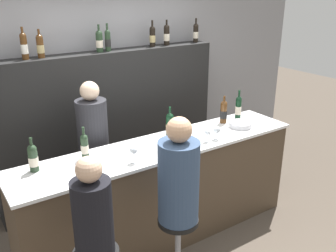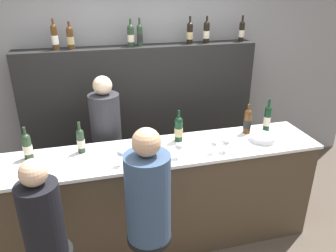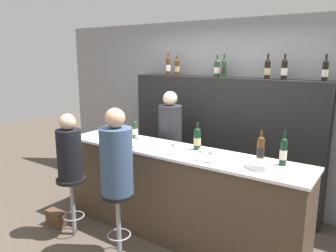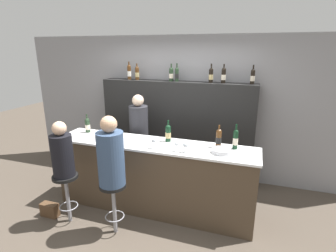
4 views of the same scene
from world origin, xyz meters
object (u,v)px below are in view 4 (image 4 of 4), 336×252
(guest_seated_left, at_px, (62,153))
(wine_bottle_backbar_5, at_px, (224,75))
(wine_bottle_counter_4, at_px, (235,139))
(wine_bottle_backbar_6, at_px, (253,76))
(wine_bottle_backbar_1, at_px, (137,73))
(wine_bottle_counter_1, at_px, (112,128))
(bartender, at_px, (139,145))
(wine_bottle_backbar_4, at_px, (211,75))
(wine_glass_1, at_px, (154,141))
(guest_seated_right, at_px, (111,156))
(handbag, at_px, (50,210))
(wine_bottle_counter_0, at_px, (88,125))
(metal_bowl, at_px, (221,151))
(wine_glass_3, at_px, (186,145))
(wine_bottle_backbar_2, at_px, (171,74))
(wine_bottle_counter_3, at_px, (219,138))
(wine_bottle_counter_2, at_px, (168,133))
(wine_bottle_backbar_3, at_px, (177,74))
(bar_stool_left, at_px, (66,186))
(wine_glass_0, at_px, (120,137))
(wine_glass_2, at_px, (177,144))
(wine_bottle_backbar_0, at_px, (129,72))
(bar_stool_right, at_px, (113,195))

(guest_seated_left, bearing_deg, wine_bottle_backbar_5, 44.81)
(wine_bottle_counter_4, xyz_separation_m, wine_bottle_backbar_6, (0.13, 1.00, 0.73))
(wine_bottle_backbar_1, height_order, wine_bottle_backbar_5, wine_bottle_backbar_5)
(wine_bottle_counter_1, distance_m, bartender, 0.65)
(wine_bottle_backbar_4, relative_size, wine_glass_1, 2.13)
(guest_seated_right, xyz_separation_m, handbag, (-1.08, 0.00, -1.00))
(wine_bottle_backbar_1, relative_size, wine_bottle_backbar_4, 0.94)
(wine_bottle_backbar_4, distance_m, wine_bottle_backbar_5, 0.21)
(wine_bottle_counter_0, distance_m, metal_bowl, 2.17)
(wine_glass_3, bearing_deg, wine_bottle_backbar_2, 115.22)
(wine_bottle_counter_3, relative_size, wine_bottle_backbar_2, 1.03)
(wine_bottle_counter_2, relative_size, wine_bottle_backbar_2, 1.05)
(wine_bottle_counter_0, bearing_deg, wine_bottle_backbar_3, 39.91)
(metal_bowl, bearing_deg, handbag, -165.37)
(wine_bottle_counter_0, height_order, bar_stool_left, wine_bottle_counter_0)
(wine_bottle_counter_4, xyz_separation_m, bar_stool_left, (-2.15, -0.82, -0.65))
(wine_bottle_counter_2, relative_size, wine_bottle_backbar_3, 1.03)
(wine_bottle_backbar_6, relative_size, handbag, 1.17)
(wine_bottle_counter_1, distance_m, wine_glass_0, 0.46)
(wine_bottle_backbar_2, distance_m, wine_glass_2, 1.62)
(wine_bottle_counter_4, distance_m, wine_bottle_backbar_6, 1.25)
(wine_bottle_backbar_1, height_order, wine_bottle_backbar_4, wine_bottle_backbar_4)
(wine_bottle_backbar_4, distance_m, handbag, 3.25)
(wine_bottle_backbar_0, distance_m, wine_bottle_backbar_4, 1.51)
(wine_bottle_counter_4, distance_m, metal_bowl, 0.28)
(wine_bottle_backbar_4, xyz_separation_m, wine_glass_2, (-0.19, -1.32, -0.78))
(wine_bottle_counter_3, distance_m, wine_glass_0, 1.37)
(wine_bottle_backbar_2, bearing_deg, wine_bottle_counter_2, -74.55)
(guest_seated_right, bearing_deg, wine_bottle_backbar_2, 83.90)
(wine_bottle_counter_2, bearing_deg, wine_glass_3, -43.12)
(wine_glass_0, height_order, guest_seated_left, guest_seated_left)
(bar_stool_right, height_order, guest_seated_right, guest_seated_right)
(wine_bottle_counter_0, height_order, bar_stool_right, wine_bottle_counter_0)
(wine_bottle_counter_3, bearing_deg, wine_bottle_backbar_0, 151.20)
(bartender, bearing_deg, wine_glass_3, -36.62)
(wine_bottle_counter_1, xyz_separation_m, bartender, (0.25, 0.43, -0.41))
(wine_bottle_backbar_5, bearing_deg, guest_seated_left, -135.19)
(wine_bottle_counter_2, bearing_deg, wine_bottle_backbar_1, 132.99)
(wine_bottle_counter_4, bearing_deg, wine_bottle_backbar_4, 117.99)
(wine_bottle_backbar_1, distance_m, wine_bottle_backbar_4, 1.35)
(wine_bottle_backbar_2, height_order, wine_bottle_backbar_5, wine_bottle_backbar_5)
(bartender, bearing_deg, wine_bottle_backbar_5, 23.95)
(wine_bottle_counter_1, relative_size, wine_glass_1, 2.03)
(wine_bottle_backbar_1, bearing_deg, wine_bottle_backbar_2, 0.00)
(wine_bottle_backbar_0, bearing_deg, wine_bottle_counter_4, -26.09)
(wine_bottle_counter_3, distance_m, bartender, 1.51)
(wine_bottle_counter_1, height_order, guest_seated_right, guest_seated_right)
(wine_bottle_counter_1, bearing_deg, bar_stool_left, -109.19)
(wine_glass_3, bearing_deg, bartender, 143.38)
(wine_bottle_counter_0, xyz_separation_m, wine_glass_0, (0.77, -0.33, -0.01))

